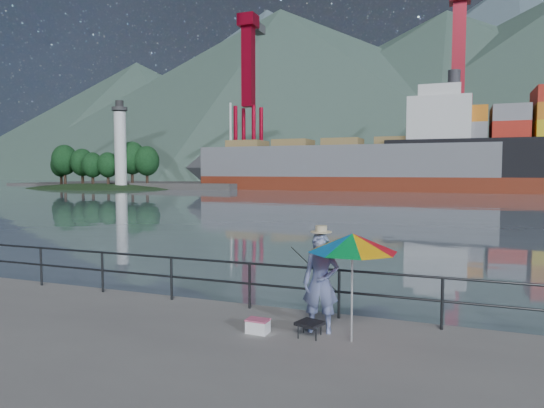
{
  "coord_description": "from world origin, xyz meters",
  "views": [
    {
      "loc": [
        5.2,
        -7.93,
        3.04
      ],
      "look_at": [
        -0.11,
        6.0,
        2.0
      ],
      "focal_mm": 32.0,
      "sensor_mm": 36.0,
      "label": 1
    }
  ],
  "objects": [
    {
      "name": "bulk_carrier",
      "position": [
        -10.76,
        70.7,
        4.19
      ],
      "size": [
        47.53,
        8.23,
        14.5
      ],
      "color": "maroon",
      "rests_on": "ground"
    },
    {
      "name": "lighthouse_islet",
      "position": [
        -54.97,
        61.99,
        0.26
      ],
      "size": [
        48.0,
        26.4,
        19.2
      ],
      "color": "#263F1E",
      "rests_on": "ground"
    },
    {
      "name": "folding_stool",
      "position": [
        2.75,
        0.41,
        0.15
      ],
      "size": [
        0.53,
        0.53,
        0.28
      ],
      "color": "black",
      "rests_on": "ground"
    },
    {
      "name": "guardrail",
      "position": [
        0.0,
        1.7,
        0.52
      ],
      "size": [
        22.0,
        0.06,
        1.03
      ],
      "color": "#2D3033",
      "rests_on": "ground"
    },
    {
      "name": "far_dock",
      "position": [
        10.0,
        93.0,
        0.0
      ],
      "size": [
        200.0,
        40.0,
        0.4
      ],
      "primitive_type": "cube",
      "color": "#514F4C",
      "rests_on": "ground"
    },
    {
      "name": "harbor_water",
      "position": [
        0.0,
        130.0,
        0.0
      ],
      "size": [
        500.0,
        280.0,
        0.0
      ],
      "primitive_type": "cube",
      "color": "slate",
      "rests_on": "ground"
    },
    {
      "name": "beach_umbrella",
      "position": [
        3.52,
        0.42,
        1.77
      ],
      "size": [
        2.07,
        2.07,
        1.94
      ],
      "color": "white",
      "rests_on": "ground"
    },
    {
      "name": "fisherman",
      "position": [
        2.86,
        0.76,
        0.93
      ],
      "size": [
        0.75,
        0.55,
        1.87
      ],
      "primitive_type": "imported",
      "rotation": [
        0.0,
        0.0,
        0.17
      ],
      "color": "#1C3896",
      "rests_on": "ground"
    },
    {
      "name": "cooler_bag",
      "position": [
        1.79,
        0.27,
        0.12
      ],
      "size": [
        0.42,
        0.29,
        0.23
      ],
      "primitive_type": "cube",
      "rotation": [
        0.0,
        0.0,
        -0.05
      ],
      "color": "white",
      "rests_on": "ground"
    },
    {
      "name": "fishing_rod",
      "position": [
        2.44,
        1.93,
        0.0
      ],
      "size": [
        0.55,
        1.71,
        1.26
      ],
      "primitive_type": "cylinder",
      "rotation": [
        0.96,
        0.0,
        -0.31
      ],
      "color": "black",
      "rests_on": "ground"
    }
  ]
}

